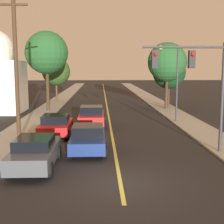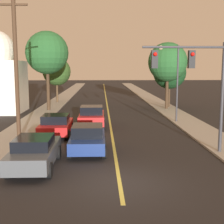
{
  "view_description": "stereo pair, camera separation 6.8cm",
  "coord_description": "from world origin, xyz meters",
  "px_view_note": "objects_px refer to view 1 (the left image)",
  "views": [
    {
      "loc": [
        -0.78,
        -11.72,
        4.53
      ],
      "look_at": [
        0.0,
        8.66,
        1.6
      ],
      "focal_mm": 50.0,
      "sensor_mm": 36.0,
      "label": 1
    },
    {
      "loc": [
        -0.71,
        -11.72,
        4.53
      ],
      "look_at": [
        0.0,
        8.66,
        1.6
      ],
      "focal_mm": 50.0,
      "sensor_mm": 36.0,
      "label": 2
    }
  ],
  "objects_px": {
    "tree_left_far": "(56,72)",
    "tree_right_far": "(169,73)",
    "streetlamp_right": "(172,72)",
    "car_near_lane_front": "(88,139)",
    "car_outer_lane_front": "(35,152)",
    "traffic_signal_mast": "(196,75)",
    "car_outer_lane_second": "(56,125)",
    "utility_pole_left": "(16,66)",
    "tree_left_near": "(47,53)",
    "tree_right_near": "(167,62)",
    "car_near_lane_second": "(92,116)"
  },
  "relations": [
    {
      "from": "car_near_lane_second",
      "to": "tree_left_far",
      "type": "distance_m",
      "value": 17.7
    },
    {
      "from": "car_outer_lane_second",
      "to": "traffic_signal_mast",
      "type": "bearing_deg",
      "value": -29.96
    },
    {
      "from": "utility_pole_left",
      "to": "tree_left_far",
      "type": "xyz_separation_m",
      "value": [
        -0.62,
        21.36,
        -0.59
      ]
    },
    {
      "from": "tree_left_near",
      "to": "tree_right_near",
      "type": "relative_size",
      "value": 1.15
    },
    {
      "from": "car_near_lane_front",
      "to": "car_near_lane_second",
      "type": "xyz_separation_m",
      "value": [
        0.0,
        7.2,
        0.07
      ]
    },
    {
      "from": "car_outer_lane_second",
      "to": "utility_pole_left",
      "type": "bearing_deg",
      "value": -143.11
    },
    {
      "from": "car_near_lane_front",
      "to": "traffic_signal_mast",
      "type": "bearing_deg",
      "value": -4.61
    },
    {
      "from": "streetlamp_right",
      "to": "tree_right_far",
      "type": "bearing_deg",
      "value": 79.02
    },
    {
      "from": "car_outer_lane_front",
      "to": "tree_right_far",
      "type": "bearing_deg",
      "value": 63.11
    },
    {
      "from": "car_outer_lane_second",
      "to": "traffic_signal_mast",
      "type": "relative_size",
      "value": 0.7
    },
    {
      "from": "utility_pole_left",
      "to": "tree_right_far",
      "type": "distance_m",
      "value": 20.28
    },
    {
      "from": "car_near_lane_front",
      "to": "streetlamp_right",
      "type": "distance_m",
      "value": 11.58
    },
    {
      "from": "tree_left_far",
      "to": "tree_right_far",
      "type": "xyz_separation_m",
      "value": [
        13.28,
        -5.53,
        -0.05
      ]
    },
    {
      "from": "tree_right_near",
      "to": "tree_right_far",
      "type": "height_order",
      "value": "tree_right_near"
    },
    {
      "from": "car_near_lane_front",
      "to": "streetlamp_right",
      "type": "relative_size",
      "value": 0.63
    },
    {
      "from": "car_near_lane_front",
      "to": "tree_right_near",
      "type": "height_order",
      "value": "tree_right_near"
    },
    {
      "from": "car_near_lane_front",
      "to": "tree_right_near",
      "type": "bearing_deg",
      "value": 65.22
    },
    {
      "from": "traffic_signal_mast",
      "to": "car_outer_lane_second",
      "type": "bearing_deg",
      "value": 150.04
    },
    {
      "from": "car_outer_lane_second",
      "to": "tree_left_far",
      "type": "relative_size",
      "value": 0.7
    },
    {
      "from": "car_outer_lane_second",
      "to": "tree_right_far",
      "type": "height_order",
      "value": "tree_right_far"
    },
    {
      "from": "car_outer_lane_front",
      "to": "utility_pole_left",
      "type": "height_order",
      "value": "utility_pole_left"
    },
    {
      "from": "tree_left_far",
      "to": "tree_right_far",
      "type": "bearing_deg",
      "value": -22.59
    },
    {
      "from": "traffic_signal_mast",
      "to": "tree_right_near",
      "type": "relative_size",
      "value": 0.81
    },
    {
      "from": "streetlamp_right",
      "to": "tree_right_near",
      "type": "xyz_separation_m",
      "value": [
        1.25,
        7.88,
        0.93
      ]
    },
    {
      "from": "traffic_signal_mast",
      "to": "tree_right_near",
      "type": "distance_m",
      "value": 17.44
    },
    {
      "from": "streetlamp_right",
      "to": "tree_right_near",
      "type": "height_order",
      "value": "tree_right_near"
    },
    {
      "from": "utility_pole_left",
      "to": "tree_right_near",
      "type": "height_order",
      "value": "utility_pole_left"
    },
    {
      "from": "traffic_signal_mast",
      "to": "tree_right_near",
      "type": "xyz_separation_m",
      "value": [
        2.18,
        17.28,
        0.91
      ]
    },
    {
      "from": "car_near_lane_second",
      "to": "utility_pole_left",
      "type": "relative_size",
      "value": 0.47
    },
    {
      "from": "streetlamp_right",
      "to": "tree_left_far",
      "type": "height_order",
      "value": "streetlamp_right"
    },
    {
      "from": "traffic_signal_mast",
      "to": "streetlamp_right",
      "type": "height_order",
      "value": "streetlamp_right"
    },
    {
      "from": "streetlamp_right",
      "to": "tree_left_near",
      "type": "relative_size",
      "value": 0.76
    },
    {
      "from": "traffic_signal_mast",
      "to": "tree_left_far",
      "type": "distance_m",
      "value": 26.53
    },
    {
      "from": "tree_left_far",
      "to": "traffic_signal_mast",
      "type": "bearing_deg",
      "value": -66.64
    },
    {
      "from": "car_outer_lane_second",
      "to": "tree_left_near",
      "type": "height_order",
      "value": "tree_left_near"
    },
    {
      "from": "car_outer_lane_front",
      "to": "traffic_signal_mast",
      "type": "height_order",
      "value": "traffic_signal_mast"
    },
    {
      "from": "car_outer_lane_second",
      "to": "tree_left_far",
      "type": "xyz_separation_m",
      "value": [
        -2.66,
        19.83,
        3.24
      ]
    },
    {
      "from": "utility_pole_left",
      "to": "tree_left_far",
      "type": "distance_m",
      "value": 21.38
    },
    {
      "from": "car_outer_lane_front",
      "to": "tree_right_far",
      "type": "distance_m",
      "value": 23.69
    },
    {
      "from": "car_outer_lane_front",
      "to": "tree_right_near",
      "type": "bearing_deg",
      "value": 62.64
    },
    {
      "from": "car_outer_lane_front",
      "to": "car_outer_lane_second",
      "type": "height_order",
      "value": "car_outer_lane_front"
    },
    {
      "from": "streetlamp_right",
      "to": "utility_pole_left",
      "type": "relative_size",
      "value": 0.72
    },
    {
      "from": "car_near_lane_second",
      "to": "tree_right_near",
      "type": "height_order",
      "value": "tree_right_near"
    },
    {
      "from": "car_outer_lane_front",
      "to": "tree_left_far",
      "type": "xyz_separation_m",
      "value": [
        -2.66,
        26.47,
        3.23
      ]
    },
    {
      "from": "utility_pole_left",
      "to": "tree_right_far",
      "type": "relative_size",
      "value": 1.52
    },
    {
      "from": "streetlamp_right",
      "to": "car_near_lane_front",
      "type": "bearing_deg",
      "value": -126.1
    },
    {
      "from": "traffic_signal_mast",
      "to": "utility_pole_left",
      "type": "height_order",
      "value": "utility_pole_left"
    },
    {
      "from": "traffic_signal_mast",
      "to": "tree_right_far",
      "type": "relative_size",
      "value": 1.0
    },
    {
      "from": "car_near_lane_front",
      "to": "car_outer_lane_second",
      "type": "bearing_deg",
      "value": 119.06
    },
    {
      "from": "utility_pole_left",
      "to": "tree_right_far",
      "type": "bearing_deg",
      "value": 51.36
    }
  ]
}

